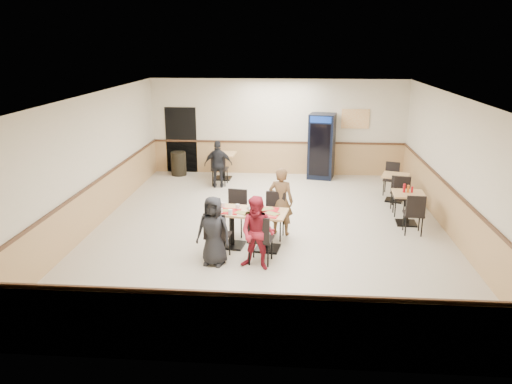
# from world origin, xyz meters

# --- Properties ---
(ground) EXTENTS (10.00, 10.00, 0.00)m
(ground) POSITION_xyz_m (0.00, 0.00, 0.00)
(ground) COLOR beige
(ground) RESTS_ON ground
(room_shell) EXTENTS (10.00, 10.00, 10.00)m
(room_shell) POSITION_xyz_m (1.78, 2.55, 0.58)
(room_shell) COLOR silver
(room_shell) RESTS_ON ground
(main_table) EXTENTS (1.59, 0.96, 0.80)m
(main_table) POSITION_xyz_m (-0.34, -1.10, 0.53)
(main_table) COLOR black
(main_table) RESTS_ON ground
(main_chairs) EXTENTS (1.57, 1.93, 1.02)m
(main_chairs) POSITION_xyz_m (-0.40, -1.09, 0.51)
(main_chairs) COLOR black
(main_chairs) RESTS_ON ground
(diner_woman_left) EXTENTS (0.73, 0.55, 1.35)m
(diner_woman_left) POSITION_xyz_m (-0.96, -1.92, 0.68)
(diner_woman_left) COLOR black
(diner_woman_left) RESTS_ON ground
(diner_woman_right) EXTENTS (0.81, 0.70, 1.41)m
(diner_woman_right) POSITION_xyz_m (-0.11, -2.05, 0.70)
(diner_woman_right) COLOR maroon
(diner_woman_right) RESTS_ON ground
(diner_man_opposite) EXTENTS (0.62, 0.47, 1.51)m
(diner_man_opposite) POSITION_xyz_m (0.27, -0.27, 0.76)
(diner_man_opposite) COLOR brown
(diner_man_opposite) RESTS_ON ground
(lone_diner) EXTENTS (0.84, 0.41, 1.38)m
(lone_diner) POSITION_xyz_m (-1.65, 3.28, 0.69)
(lone_diner) COLOR black
(lone_diner) RESTS_ON ground
(tabletop_clutter) EXTENTS (1.33, 0.76, 0.12)m
(tabletop_clutter) POSITION_xyz_m (-0.38, -1.15, 0.83)
(tabletop_clutter) COLOR #BB0C12
(tabletop_clutter) RESTS_ON main_table
(side_table_near) EXTENTS (0.75, 0.75, 0.76)m
(side_table_near) POSITION_xyz_m (3.19, 0.58, 0.50)
(side_table_near) COLOR black
(side_table_near) RESTS_ON ground
(side_table_near_chair_south) EXTENTS (0.47, 0.47, 0.96)m
(side_table_near_chair_south) POSITION_xyz_m (3.19, -0.02, 0.48)
(side_table_near_chair_south) COLOR black
(side_table_near_chair_south) RESTS_ON ground
(side_table_near_chair_north) EXTENTS (0.47, 0.47, 0.96)m
(side_table_near_chair_north) POSITION_xyz_m (3.19, 1.19, 0.48)
(side_table_near_chair_north) COLOR black
(side_table_near_chair_north) RESTS_ON ground
(side_table_far) EXTENTS (0.84, 0.84, 0.72)m
(side_table_far) POSITION_xyz_m (3.23, 2.35, 0.48)
(side_table_far) COLOR black
(side_table_far) RESTS_ON ground
(side_table_far_chair_south) EXTENTS (0.53, 0.53, 0.91)m
(side_table_far_chair_south) POSITION_xyz_m (3.23, 1.77, 0.46)
(side_table_far_chair_south) COLOR black
(side_table_far_chair_south) RESTS_ON ground
(side_table_far_chair_north) EXTENTS (0.53, 0.53, 0.91)m
(side_table_far_chair_north) POSITION_xyz_m (3.23, 2.92, 0.46)
(side_table_far_chair_north) COLOR black
(side_table_far_chair_north) RESTS_ON ground
(condiment_caddy) EXTENTS (0.23, 0.06, 0.20)m
(condiment_caddy) POSITION_xyz_m (3.15, 0.63, 0.85)
(condiment_caddy) COLOR #B80D14
(condiment_caddy) RESTS_ON side_table_near
(back_table) EXTENTS (0.80, 0.80, 0.81)m
(back_table) POSITION_xyz_m (-1.65, 4.20, 0.54)
(back_table) COLOR black
(back_table) RESTS_ON ground
(back_table_chair_lone) EXTENTS (0.50, 0.50, 1.02)m
(back_table_chair_lone) POSITION_xyz_m (-1.65, 3.55, 0.51)
(back_table_chair_lone) COLOR black
(back_table_chair_lone) RESTS_ON ground
(pepsi_cooler) EXTENTS (0.89, 0.89, 2.00)m
(pepsi_cooler) POSITION_xyz_m (1.37, 4.59, 1.00)
(pepsi_cooler) COLOR black
(pepsi_cooler) RESTS_ON ground
(trash_bin) EXTENTS (0.48, 0.48, 0.75)m
(trash_bin) POSITION_xyz_m (-3.12, 4.55, 0.38)
(trash_bin) COLOR black
(trash_bin) RESTS_ON ground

